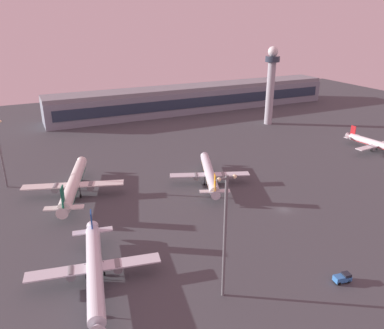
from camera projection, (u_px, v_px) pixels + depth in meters
name	position (u px, v px, depth m)	size (l,w,h in m)	color
ground_plane	(284.00, 210.00, 125.67)	(416.00, 416.00, 0.00)	#424449
terminal_building	(195.00, 98.00, 253.42)	(191.08, 22.40, 16.40)	gray
control_tower	(271.00, 81.00, 215.56)	(8.00, 8.00, 43.53)	#A8A8B2
airplane_far_stand	(94.00, 268.00, 90.35)	(31.49, 40.26, 10.37)	silver
airplane_taxiway_distant	(378.00, 145.00, 177.39)	(27.57, 35.35, 9.06)	white
airplane_mid_apron	(210.00, 174.00, 144.21)	(29.14, 36.97, 9.87)	silver
airplane_near_gate	(73.00, 184.00, 134.04)	(34.29, 43.62, 11.46)	silver
maintenance_van	(343.00, 278.00, 91.28)	(4.37, 2.51, 2.25)	#3372BF
apron_light_west	(0.00, 150.00, 136.92)	(4.80, 0.90, 25.40)	slate
apron_light_central	(225.00, 231.00, 81.31)	(4.80, 0.90, 29.64)	slate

